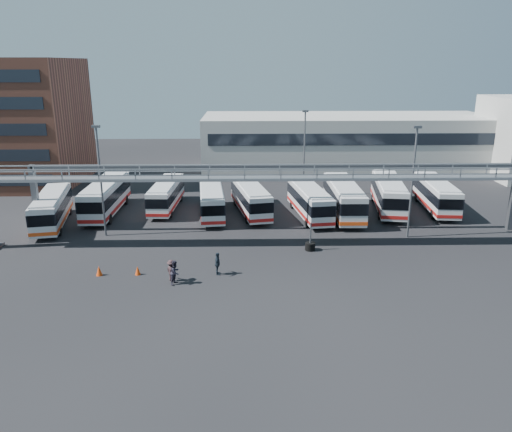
{
  "coord_description": "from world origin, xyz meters",
  "views": [
    {
      "loc": [
        -2.9,
        -36.2,
        15.41
      ],
      "look_at": [
        -2.02,
        6.0,
        2.42
      ],
      "focal_mm": 35.0,
      "sensor_mm": 36.0,
      "label": 1
    }
  ],
  "objects_px": {
    "light_pole_back": "(304,149)",
    "pedestrian_c": "(171,270)",
    "bus_6": "(343,197)",
    "cone_left": "(138,270)",
    "cone_right": "(99,271)",
    "bus_1": "(106,196)",
    "bus_0": "(52,208)",
    "bus_5": "(310,200)",
    "pedestrian_b": "(175,272)",
    "bus_2": "(166,194)",
    "bus_7": "(388,193)",
    "tire_stack": "(310,246)",
    "bus_4": "(251,198)",
    "light_pole_mid": "(413,176)",
    "pedestrian_d": "(217,264)",
    "bus_8": "(436,194)",
    "bus_3": "(212,200)",
    "light_pole_left": "(100,175)"
  },
  "relations": [
    {
      "from": "bus_3",
      "to": "light_pole_mid",
      "type": "bearing_deg",
      "value": -26.59
    },
    {
      "from": "bus_2",
      "to": "light_pole_left",
      "type": "bearing_deg",
      "value": -113.98
    },
    {
      "from": "bus_3",
      "to": "pedestrian_b",
      "type": "bearing_deg",
      "value": -100.63
    },
    {
      "from": "cone_left",
      "to": "tire_stack",
      "type": "distance_m",
      "value": 14.58
    },
    {
      "from": "bus_5",
      "to": "pedestrian_b",
      "type": "distance_m",
      "value": 20.18
    },
    {
      "from": "bus_0",
      "to": "pedestrian_c",
      "type": "height_order",
      "value": "bus_0"
    },
    {
      "from": "pedestrian_b",
      "to": "tire_stack",
      "type": "bearing_deg",
      "value": -37.24
    },
    {
      "from": "bus_0",
      "to": "pedestrian_c",
      "type": "relative_size",
      "value": 6.59
    },
    {
      "from": "light_pole_left",
      "to": "bus_5",
      "type": "distance_m",
      "value": 20.85
    },
    {
      "from": "light_pole_back",
      "to": "bus_6",
      "type": "xyz_separation_m",
      "value": [
        3.31,
        -7.98,
        -3.79
      ]
    },
    {
      "from": "bus_1",
      "to": "cone_right",
      "type": "xyz_separation_m",
      "value": [
        3.69,
        -16.32,
        -1.55
      ]
    },
    {
      "from": "bus_6",
      "to": "tire_stack",
      "type": "distance_m",
      "value": 11.38
    },
    {
      "from": "bus_1",
      "to": "light_pole_mid",
      "type": "bearing_deg",
      "value": -15.47
    },
    {
      "from": "light_pole_back",
      "to": "bus_4",
      "type": "height_order",
      "value": "light_pole_back"
    },
    {
      "from": "bus_2",
      "to": "pedestrian_b",
      "type": "distance_m",
      "value": 19.92
    },
    {
      "from": "light_pole_left",
      "to": "cone_right",
      "type": "bearing_deg",
      "value": -78.02
    },
    {
      "from": "bus_3",
      "to": "cone_right",
      "type": "bearing_deg",
      "value": -121.54
    },
    {
      "from": "bus_0",
      "to": "cone_right",
      "type": "relative_size",
      "value": 14.36
    },
    {
      "from": "bus_2",
      "to": "tire_stack",
      "type": "bearing_deg",
      "value": -39.96
    },
    {
      "from": "bus_3",
      "to": "pedestrian_c",
      "type": "xyz_separation_m",
      "value": [
        -1.92,
        -16.46,
        -0.89
      ]
    },
    {
      "from": "bus_1",
      "to": "bus_5",
      "type": "bearing_deg",
      "value": -4.35
    },
    {
      "from": "pedestrian_b",
      "to": "pedestrian_d",
      "type": "height_order",
      "value": "pedestrian_b"
    },
    {
      "from": "cone_left",
      "to": "bus_2",
      "type": "bearing_deg",
      "value": 91.49
    },
    {
      "from": "bus_0",
      "to": "bus_4",
      "type": "bearing_deg",
      "value": -0.48
    },
    {
      "from": "bus_5",
      "to": "pedestrian_b",
      "type": "height_order",
      "value": "bus_5"
    },
    {
      "from": "light_pole_back",
      "to": "bus_5",
      "type": "xyz_separation_m",
      "value": [
        -0.31,
        -8.43,
        -3.96
      ]
    },
    {
      "from": "pedestrian_c",
      "to": "bus_2",
      "type": "bearing_deg",
      "value": -28.91
    },
    {
      "from": "light_pole_mid",
      "to": "bus_8",
      "type": "bearing_deg",
      "value": 57.01
    },
    {
      "from": "light_pole_back",
      "to": "bus_2",
      "type": "height_order",
      "value": "light_pole_back"
    },
    {
      "from": "light_pole_back",
      "to": "pedestrian_c",
      "type": "bearing_deg",
      "value": -117.09
    },
    {
      "from": "bus_1",
      "to": "cone_left",
      "type": "relative_size",
      "value": 16.87
    },
    {
      "from": "light_pole_back",
      "to": "bus_5",
      "type": "height_order",
      "value": "light_pole_back"
    },
    {
      "from": "bus_7",
      "to": "light_pole_back",
      "type": "bearing_deg",
      "value": 152.52
    },
    {
      "from": "light_pole_back",
      "to": "bus_1",
      "type": "xyz_separation_m",
      "value": [
        -21.74,
        -6.86,
        -3.8
      ]
    },
    {
      "from": "bus_4",
      "to": "cone_right",
      "type": "relative_size",
      "value": 14.2
    },
    {
      "from": "bus_0",
      "to": "bus_1",
      "type": "height_order",
      "value": "bus_1"
    },
    {
      "from": "bus_1",
      "to": "bus_4",
      "type": "height_order",
      "value": "bus_1"
    },
    {
      "from": "light_pole_mid",
      "to": "bus_2",
      "type": "relative_size",
      "value": 1.01
    },
    {
      "from": "bus_7",
      "to": "bus_3",
      "type": "bearing_deg",
      "value": -166.63
    },
    {
      "from": "bus_0",
      "to": "cone_left",
      "type": "relative_size",
      "value": 15.86
    },
    {
      "from": "bus_8",
      "to": "cone_left",
      "type": "height_order",
      "value": "bus_8"
    },
    {
      "from": "bus_7",
      "to": "cone_left",
      "type": "height_order",
      "value": "bus_7"
    },
    {
      "from": "bus_4",
      "to": "pedestrian_b",
      "type": "xyz_separation_m",
      "value": [
        -5.66,
        -17.62,
        -0.85
      ]
    },
    {
      "from": "bus_7",
      "to": "cone_right",
      "type": "bearing_deg",
      "value": -138.91
    },
    {
      "from": "bus_2",
      "to": "bus_4",
      "type": "height_order",
      "value": "bus_4"
    },
    {
      "from": "pedestrian_b",
      "to": "cone_left",
      "type": "bearing_deg",
      "value": 82.19
    },
    {
      "from": "light_pole_left",
      "to": "bus_6",
      "type": "xyz_separation_m",
      "value": [
        23.31,
        6.02,
        -3.79
      ]
    },
    {
      "from": "cone_left",
      "to": "cone_right",
      "type": "height_order",
      "value": "cone_right"
    },
    {
      "from": "pedestrian_d",
      "to": "bus_8",
      "type": "bearing_deg",
      "value": -52.86
    },
    {
      "from": "bus_1",
      "to": "bus_2",
      "type": "relative_size",
      "value": 1.14
    }
  ]
}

